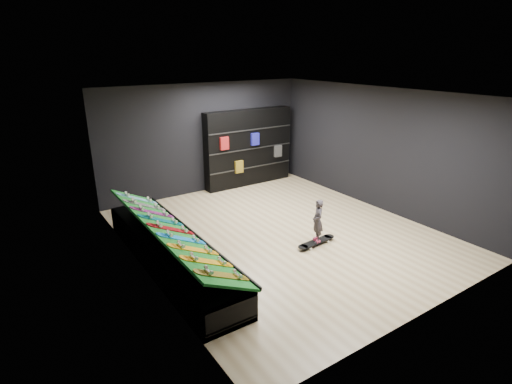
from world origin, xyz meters
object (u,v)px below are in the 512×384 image
floor_skateboard (316,243)px  child (317,229)px  back_shelving (248,148)px  display_rack (170,254)px

floor_skateboard → child: 0.31m
back_shelving → child: bearing=-103.8°
floor_skateboard → display_rack: bearing=158.1°
display_rack → child: bearing=-17.1°
back_shelving → floor_skateboard: (-1.03, -4.19, -1.06)m
display_rack → floor_skateboard: size_ratio=4.59×
display_rack → floor_skateboard: display_rack is taller
back_shelving → child: (-1.03, -4.19, -0.75)m
back_shelving → floor_skateboard: back_shelving is taller
display_rack → child: 2.97m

